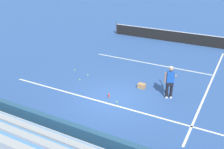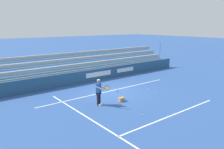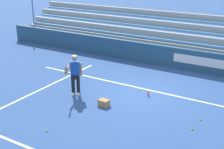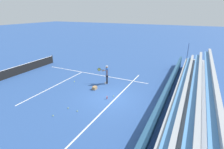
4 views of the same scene
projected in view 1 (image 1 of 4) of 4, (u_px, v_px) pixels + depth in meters
The scene contains 14 objects.
ground_plane at pixel (112, 99), 13.38m from camera, with size 160.00×160.00×0.00m, color #2D5193.
court_baseline_white at pixel (108, 103), 12.98m from camera, with size 12.00×0.10×0.01m, color white.
court_sideline_white at pixel (210, 85), 14.83m from camera, with size 0.10×12.00×0.01m, color white.
court_service_line_white at pixel (150, 64), 17.80m from camera, with size 8.22×0.10×0.01m, color white.
back_wall_sponsor_board at pixel (63, 133), 9.93m from camera, with size 23.59×0.25×1.10m.
tennis_player at pixel (170, 82), 13.18m from camera, with size 0.56×1.07×1.71m.
ball_box_cardboard at pixel (142, 86), 14.46m from camera, with size 0.40×0.30×0.26m, color #A87F51.
tennis_ball_near_player at pixel (117, 102), 13.07m from camera, with size 0.07×0.07×0.07m, color #CCE533.
tennis_ball_stray_back at pixel (88, 75), 16.02m from camera, with size 0.07×0.07×0.07m, color #CCE533.
tennis_ball_by_box at pixel (80, 80), 15.38m from camera, with size 0.07×0.07×0.07m, color #CCE533.
tennis_ball_far_left at pixel (166, 73), 16.36m from camera, with size 0.07×0.07×0.07m, color #CCE533.
tennis_ball_toward_net at pixel (75, 70), 16.74m from camera, with size 0.07×0.07×0.07m, color #CCE533.
water_bottle at pixel (109, 95), 13.50m from camera, with size 0.07×0.07×0.22m, color #EA4C33.
tennis_net at pixel (174, 36), 22.12m from camera, with size 11.09×0.09×1.07m.
Camera 1 is at (5.48, -10.31, 6.65)m, focal length 42.00 mm.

